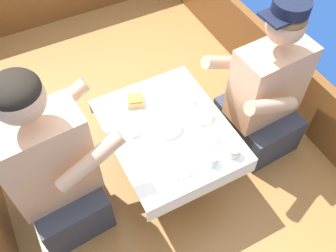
# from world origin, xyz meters

# --- Properties ---
(ground_plane) EXTENTS (60.00, 60.00, 0.00)m
(ground_plane) POSITION_xyz_m (0.00, 0.00, 0.00)
(ground_plane) COLOR navy
(boat_deck) EXTENTS (1.95, 3.45, 0.33)m
(boat_deck) POSITION_xyz_m (0.00, 0.00, 0.16)
(boat_deck) COLOR #9E6B38
(boat_deck) RESTS_ON ground_plane
(gunwale_starboard) EXTENTS (0.06, 3.45, 0.42)m
(gunwale_starboard) POSITION_xyz_m (0.95, 0.00, 0.54)
(gunwale_starboard) COLOR brown
(gunwale_starboard) RESTS_ON boat_deck
(cockpit_table) EXTENTS (0.60, 0.74, 0.42)m
(cockpit_table) POSITION_xyz_m (0.00, -0.07, 0.70)
(cockpit_table) COLOR #B2B2B7
(cockpit_table) RESTS_ON boat_deck
(person_port) EXTENTS (0.55, 0.47, 1.04)m
(person_port) POSITION_xyz_m (-0.60, -0.04, 0.75)
(person_port) COLOR #333847
(person_port) RESTS_ON boat_deck
(person_starboard) EXTENTS (0.54, 0.46, 1.00)m
(person_starboard) POSITION_xyz_m (0.60, -0.10, 0.72)
(person_starboard) COLOR #333847
(person_starboard) RESTS_ON boat_deck
(plate_sandwich) EXTENTS (0.21, 0.21, 0.01)m
(plate_sandwich) POSITION_xyz_m (-0.08, 0.15, 0.75)
(plate_sandwich) COLOR silver
(plate_sandwich) RESTS_ON cockpit_table
(plate_bread) EXTENTS (0.20, 0.20, 0.01)m
(plate_bread) POSITION_xyz_m (-0.06, -0.28, 0.75)
(plate_bread) COLOR silver
(plate_bread) RESTS_ON cockpit_table
(sandwich) EXTENTS (0.11, 0.11, 0.05)m
(sandwich) POSITION_xyz_m (-0.08, 0.15, 0.78)
(sandwich) COLOR tan
(sandwich) RESTS_ON plate_sandwich
(bowl_port_near) EXTENTS (0.14, 0.14, 0.04)m
(bowl_port_near) POSITION_xyz_m (0.00, -0.08, 0.77)
(bowl_port_near) COLOR silver
(bowl_port_near) RESTS_ON cockpit_table
(bowl_starboard_near) EXTENTS (0.12, 0.12, 0.04)m
(bowl_starboard_near) POSITION_xyz_m (0.15, 0.03, 0.77)
(bowl_starboard_near) COLOR silver
(bowl_starboard_near) RESTS_ON cockpit_table
(bowl_center_far) EXTENTS (0.12, 0.12, 0.04)m
(bowl_center_far) POSITION_xyz_m (0.20, -0.09, 0.77)
(bowl_center_far) COLOR silver
(bowl_center_far) RESTS_ON cockpit_table
(coffee_cup_port) EXTENTS (0.09, 0.07, 0.06)m
(coffee_cup_port) POSITION_xyz_m (-0.16, -0.02, 0.78)
(coffee_cup_port) COLOR silver
(coffee_cup_port) RESTS_ON cockpit_table
(coffee_cup_starboard) EXTENTS (0.09, 0.06, 0.06)m
(coffee_cup_starboard) POSITION_xyz_m (0.09, -0.35, 0.78)
(coffee_cup_starboard) COLOR silver
(coffee_cup_starboard) RESTS_ON cockpit_table
(coffee_cup_center) EXTENTS (0.09, 0.06, 0.06)m
(coffee_cup_center) POSITION_xyz_m (0.17, -0.24, 0.78)
(coffee_cup_center) COLOR silver
(coffee_cup_center) RESTS_ON cockpit_table
(tin_can) EXTENTS (0.07, 0.07, 0.05)m
(tin_can) POSITION_xyz_m (0.21, -0.36, 0.78)
(tin_can) COLOR silver
(tin_can) RESTS_ON cockpit_table
(utensil_spoon_center) EXTENTS (0.14, 0.12, 0.01)m
(utensil_spoon_center) POSITION_xyz_m (-0.22, -0.17, 0.75)
(utensil_spoon_center) COLOR silver
(utensil_spoon_center) RESTS_ON cockpit_table
(utensil_knife_starboard) EXTENTS (0.17, 0.04, 0.00)m
(utensil_knife_starboard) POSITION_xyz_m (-0.18, -0.40, 0.75)
(utensil_knife_starboard) COLOR silver
(utensil_knife_starboard) RESTS_ON cockpit_table
(utensil_knife_port) EXTENTS (0.07, 0.16, 0.00)m
(utensil_knife_port) POSITION_xyz_m (0.05, 0.12, 0.75)
(utensil_knife_port) COLOR silver
(utensil_knife_port) RESTS_ON cockpit_table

